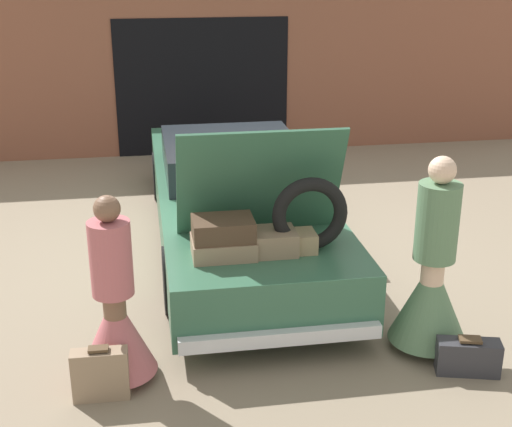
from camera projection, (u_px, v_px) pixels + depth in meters
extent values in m
plane|color=#7F705B|center=(236.00, 241.00, 8.39)|extent=(40.00, 40.00, 0.00)
cube|color=brown|center=(202.00, 68.00, 11.53)|extent=(12.00, 0.12, 2.80)
cube|color=black|center=(203.00, 87.00, 11.57)|extent=(2.80, 0.02, 2.20)
cube|color=#336047|center=(235.00, 204.00, 8.22)|extent=(1.76, 5.39, 0.56)
cube|color=#1E2328|center=(231.00, 156.00, 8.36)|extent=(1.55, 1.73, 0.40)
cylinder|color=black|center=(160.00, 176.00, 9.69)|extent=(0.18, 0.65, 0.65)
cylinder|color=black|center=(276.00, 170.00, 9.94)|extent=(0.18, 0.65, 0.65)
cylinder|color=black|center=(173.00, 280.00, 6.66)|extent=(0.18, 0.65, 0.65)
cylinder|color=black|center=(340.00, 268.00, 6.90)|extent=(0.18, 0.65, 0.65)
cube|color=silver|center=(281.00, 338.00, 5.76)|extent=(1.67, 0.10, 0.12)
cube|color=#336047|center=(260.00, 183.00, 6.37)|extent=(1.49, 0.46, 1.06)
cube|color=#8C7259|center=(223.00, 247.00, 6.13)|extent=(0.54, 0.41, 0.16)
cube|color=#9E8460|center=(287.00, 242.00, 6.22)|extent=(0.50, 0.27, 0.17)
cube|color=#473323|center=(223.00, 229.00, 6.07)|extent=(0.52, 0.38, 0.18)
cube|color=#8C7259|center=(267.00, 242.00, 6.18)|extent=(0.50, 0.35, 0.20)
torus|color=black|center=(310.00, 214.00, 6.16)|extent=(0.67, 0.12, 0.67)
cylinder|color=brown|center=(117.00, 336.00, 5.59)|extent=(0.18, 0.18, 0.75)
cone|color=#B25B60|center=(117.00, 332.00, 5.58)|extent=(0.61, 0.61, 0.67)
cylinder|color=#B25B60|center=(111.00, 258.00, 5.36)|extent=(0.32, 0.32, 0.59)
sphere|color=brown|center=(107.00, 209.00, 5.22)|extent=(0.20, 0.20, 0.20)
cylinder|color=beige|center=(430.00, 304.00, 6.02)|extent=(0.19, 0.19, 0.83)
cone|color=#567A56|center=(430.00, 299.00, 6.01)|extent=(0.67, 0.67, 0.75)
cylinder|color=#567A56|center=(437.00, 222.00, 5.76)|extent=(0.35, 0.35, 0.66)
sphere|color=beige|center=(442.00, 170.00, 5.61)|extent=(0.22, 0.22, 0.22)
cube|color=#8C7259|center=(100.00, 375.00, 5.40)|extent=(0.43, 0.15, 0.41)
cube|color=#4C3823|center=(98.00, 349.00, 5.32)|extent=(0.15, 0.09, 0.02)
cube|color=#2D2D33|center=(468.00, 357.00, 5.74)|extent=(0.53, 0.30, 0.29)
cube|color=#4C3823|center=(470.00, 339.00, 5.68)|extent=(0.20, 0.15, 0.02)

